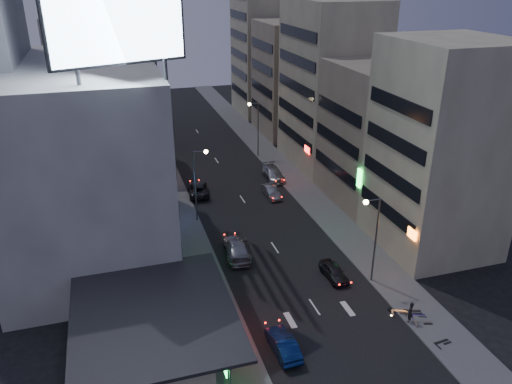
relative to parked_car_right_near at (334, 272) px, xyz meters
name	(u,v)px	position (x,y,z in m)	size (l,w,h in m)	color
ground	(335,338)	(-3.31, -7.44, -0.64)	(180.00, 180.00, 0.00)	black
sidewalk_left	(171,194)	(-11.31, 22.56, -0.58)	(4.00, 120.00, 0.12)	#4C4C4F
sidewalk_right	(293,179)	(4.69, 22.56, -0.58)	(4.00, 120.00, 0.12)	#4C4C4F
food_court	(142,337)	(-17.21, -5.44, 1.34)	(11.00, 13.00, 3.88)	beige
white_building	(84,160)	(-20.31, 12.56, 8.36)	(14.00, 24.00, 18.00)	silver
shophouse_near	(441,149)	(11.69, 3.06, 9.36)	(10.00, 11.00, 20.00)	beige
shophouse_mid	(380,134)	(12.19, 14.56, 7.36)	(11.00, 12.00, 16.00)	tan
shophouse_far	(330,85)	(11.69, 27.56, 10.36)	(10.00, 14.00, 22.00)	beige
far_left_a	(96,92)	(-18.81, 37.56, 9.36)	(11.00, 10.00, 20.00)	silver
far_left_b	(94,90)	(-19.31, 50.56, 6.86)	(12.00, 10.00, 15.00)	gray
far_right_a	(294,79)	(12.19, 42.56, 8.36)	(11.00, 12.00, 18.00)	tan
far_right_b	(270,48)	(12.69, 56.56, 11.36)	(12.00, 12.00, 24.00)	beige
billboard	(118,28)	(-16.30, 2.54, 21.02)	(9.52, 3.75, 6.20)	#595B60
street_lamp_right_near	(373,228)	(2.59, -1.44, 4.72)	(1.60, 0.44, 8.02)	#595B60
street_lamp_left	(198,175)	(-9.21, 14.56, 4.72)	(1.60, 0.44, 8.02)	#595B60
street_lamp_right_far	(255,121)	(2.59, 32.56, 4.72)	(1.60, 0.44, 8.02)	#595B60
parked_car_right_near	(334,272)	(0.00, 0.00, 0.00)	(1.52, 3.77, 1.28)	#26262B
parked_car_right_mid	(271,192)	(0.24, 18.33, 0.01)	(1.38, 3.96, 1.31)	#999BA1
parked_car_left	(198,189)	(-8.11, 21.55, 0.07)	(2.35, 5.10, 1.42)	#232227
parked_car_right_far	(273,173)	(2.29, 23.56, 0.13)	(2.15, 5.30, 1.54)	#ABAFB3
road_car_blue	(283,344)	(-7.56, -7.60, 0.05)	(1.46, 4.18, 1.38)	navy
road_car_silver	(237,248)	(-7.27, 6.25, 0.18)	(2.30, 5.65, 1.64)	#94959B
person	(410,312)	(2.99, -7.41, 0.36)	(0.65, 0.42, 1.77)	black
scooter_black_a	(448,332)	(4.58, -10.01, 0.05)	(1.88, 0.63, 1.15)	black
scooter_silver_a	(432,314)	(4.66, -7.83, 0.08)	(1.96, 0.65, 1.20)	#B2B7BB
scooter_blue	(426,309)	(4.72, -7.02, -0.01)	(1.67, 0.56, 1.02)	navy
scooter_black_b	(422,304)	(4.67, -6.49, 0.10)	(2.05, 0.68, 1.25)	black
scooter_silver_b	(409,305)	(3.64, -6.24, 0.08)	(1.95, 0.65, 1.19)	#B9BBC2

